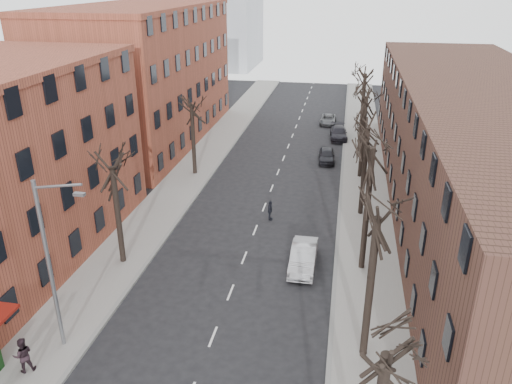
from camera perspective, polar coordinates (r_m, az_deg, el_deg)
The scene contains 18 objects.
sidewalk_left at distance 48.22m, azimuth -7.09°, elevation 2.56°, with size 4.00×90.00×0.15m, color gray.
sidewalk_right at distance 46.22m, azimuth 12.23°, elevation 1.24°, with size 4.00×90.00×0.15m, color gray.
building_left_far at distance 57.25m, azimuth -12.61°, elevation 12.71°, with size 12.00×28.00×14.00m, color brown.
building_right at distance 41.06m, azimuth 24.16°, elevation 4.18°, with size 12.00×50.00×10.00m, color #472B21.
tree_right_b at distance 26.30m, azimuth 12.10°, elevation -17.77°, with size 5.20×5.20×10.80m, color black, non-canonical shape.
tree_right_c at distance 32.78m, azimuth 11.92°, elevation -8.60°, with size 5.20×5.20×11.60m, color black, non-canonical shape.
tree_right_d at distance 39.81m, azimuth 11.80°, elevation -2.55°, with size 5.20×5.20×10.00m, color black, non-canonical shape.
tree_right_e at distance 47.16m, azimuth 11.72°, elevation 1.65°, with size 5.20×5.20×10.80m, color black, non-canonical shape.
tree_right_f at distance 54.69m, azimuth 11.67°, elevation 4.70°, with size 5.20×5.20×11.60m, color black, non-canonical shape.
tree_left_a at distance 33.86m, azimuth -14.89°, elevation -7.79°, with size 5.20×5.20×9.50m, color black, non-canonical shape.
tree_left_b at distance 47.24m, azimuth -6.97°, elevation 2.02°, with size 5.20×5.20×9.50m, color black, non-canonical shape.
streetlight at distance 25.19m, azimuth -22.34°, elevation -7.20°, with size 2.45×0.22×9.03m.
silver_sedan at distance 32.04m, azimuth 5.43°, elevation -7.40°, with size 1.57×4.50×1.48m, color #A3A5AA.
parked_car_near at distance 50.49m, azimuth 8.07°, elevation 4.18°, with size 1.57×3.90×1.33m, color black.
parked_car_mid at distance 58.05m, azimuth 9.42°, elevation 6.65°, with size 1.86×4.58×1.33m, color black.
parked_car_far at distance 64.08m, azimuth 8.23°, elevation 8.22°, with size 1.86×4.03×1.12m, color #525559.
pedestrian_b at distance 26.46m, azimuth -25.08°, elevation -16.53°, with size 0.88×0.69×1.81m, color black.
pedestrian_crossing at distance 37.86m, azimuth 1.62°, elevation -2.13°, with size 0.92×0.38×1.56m, color black.
Camera 1 is at (5.91, -7.92, 17.10)m, focal length 35.00 mm.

